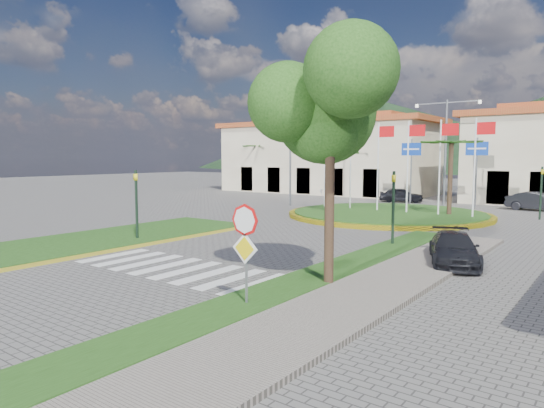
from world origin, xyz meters
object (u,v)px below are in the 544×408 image
Objects in this scene: stop_sign at (245,239)px; car_dark_b at (537,201)px; car_side_right at (454,249)px; roundabout_island at (388,214)px; white_van at (341,190)px; deciduous_tree at (331,107)px; car_dark_a at (401,195)px.

stop_sign is 29.45m from car_dark_b.
car_dark_b is at bearing 69.98° from car_side_right.
white_van is at bearing 129.24° from roundabout_island.
stop_sign is 0.39× the size of deciduous_tree.
car_side_right is (2.60, 8.33, -1.23)m from stop_sign.
stop_sign is 8.81m from car_side_right.
car_dark_a is at bearing 107.80° from deciduous_tree.
white_van is (-10.34, 12.66, 0.39)m from roundabout_island.
stop_sign is at bearing -128.46° from car_side_right.
deciduous_tree is 7.30m from car_side_right.
deciduous_tree is at bearing -72.09° from roundabout_island.
roundabout_island reaches higher than white_van.
stop_sign is at bearing -163.67° from white_van.
car_dark_b is 1.04× the size of car_side_right.
car_dark_b is (17.43, -3.35, 0.10)m from white_van.
stop_sign is 36.09m from white_van.
deciduous_tree is at bearing -131.84° from car_side_right.
car_dark_a is (-8.62, 26.85, -4.57)m from deciduous_tree.
car_dark_b is at bearing 86.53° from deciduous_tree.
stop_sign is 4.59m from deciduous_tree.
roundabout_island is at bearing 107.91° from deciduous_tree.
roundabout_island is 11.72m from car_dark_b.
deciduous_tree reaches higher than white_van.
deciduous_tree is 28.57m from car_dark_a.
car_dark_a is 0.93× the size of car_side_right.
deciduous_tree is at bearing 175.15° from car_dark_a.
roundabout_island is at bearing -149.41° from white_van.
car_side_right is (2.00, 5.29, -4.61)m from deciduous_tree.
car_dark_b is at bearing -115.67° from car_dark_a.
car_dark_b is at bearing 85.72° from stop_sign.
car_dark_a is at bearing 105.02° from stop_sign.
car_dark_b is (10.22, -0.54, 0.05)m from car_dark_a.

